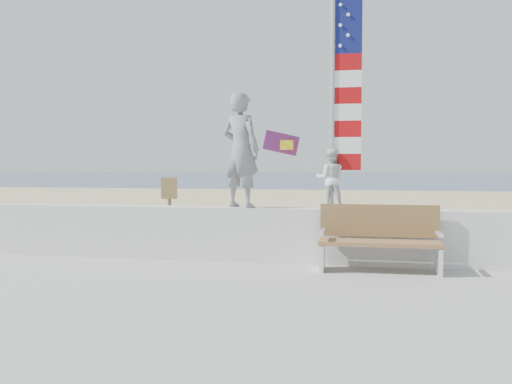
% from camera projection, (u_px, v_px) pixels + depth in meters
% --- Properties ---
extents(ground, '(220.00, 220.00, 0.00)m').
position_uv_depth(ground, '(216.00, 301.00, 7.11)').
color(ground, '#304861').
rests_on(ground, ground).
extents(sand, '(90.00, 40.00, 0.08)m').
position_uv_depth(sand, '(294.00, 224.00, 15.94)').
color(sand, tan).
rests_on(sand, ground).
extents(seawall, '(30.00, 0.35, 0.90)m').
position_uv_depth(seawall, '(246.00, 234.00, 9.04)').
color(seawall, silver).
rests_on(seawall, boardwalk).
extents(adult, '(0.82, 0.70, 1.91)m').
position_uv_depth(adult, '(241.00, 150.00, 8.98)').
color(adult, slate).
rests_on(adult, seawall).
extents(child, '(0.48, 0.38, 0.97)m').
position_uv_depth(child, '(331.00, 179.00, 8.74)').
color(child, silver).
rests_on(child, seawall).
extents(bench, '(1.80, 0.57, 1.00)m').
position_uv_depth(bench, '(379.00, 238.00, 8.20)').
color(bench, olive).
rests_on(bench, boardwalk).
extents(flag, '(0.50, 0.08, 3.50)m').
position_uv_depth(flag, '(340.00, 89.00, 8.64)').
color(flag, silver).
rests_on(flag, seawall).
extents(parafoil_kite, '(0.91, 0.47, 0.61)m').
position_uv_depth(parafoil_kite, '(282.00, 143.00, 12.76)').
color(parafoil_kite, red).
rests_on(parafoil_kite, ground).
extents(sign, '(0.32, 0.07, 1.46)m').
position_uv_depth(sign, '(169.00, 208.00, 10.61)').
color(sign, brown).
rests_on(sign, sand).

